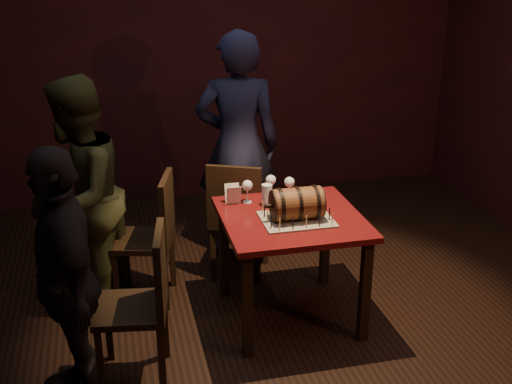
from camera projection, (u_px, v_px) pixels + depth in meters
room_shell at (272, 123)px, 3.82m from camera, size 5.04×5.04×2.80m
pub_table at (291, 231)px, 4.20m from camera, size 0.90×0.90×0.75m
cake_board at (297, 219)px, 4.09m from camera, size 0.45×0.35×0.01m
barrel_cake at (297, 204)px, 4.05m from camera, size 0.38×0.22×0.22m
birthday_candles at (297, 213)px, 4.07m from camera, size 0.40×0.30×0.09m
wine_glass_left at (247, 186)px, 4.33m from camera, size 0.07×0.07×0.16m
wine_glass_mid at (271, 181)px, 4.43m from camera, size 0.07×0.07×0.16m
wine_glass_right at (289, 183)px, 4.39m from camera, size 0.07×0.07×0.16m
pint_of_ale at (267, 196)px, 4.30m from camera, size 0.07×0.07×0.15m
menu_card at (233, 195)px, 4.33m from camera, size 0.10×0.05×0.13m
chair_back at (237, 214)px, 4.76m from camera, size 0.53×0.53×0.93m
chair_left_rear at (154, 231)px, 4.47m from camera, size 0.49×0.49×0.93m
chair_left_front at (145, 298)px, 3.64m from camera, size 0.46×0.46×0.93m
person_back at (238, 146)px, 5.04m from camera, size 0.73×0.55×1.82m
person_left_rear at (79, 198)px, 4.28m from camera, size 0.87×0.97×1.63m
person_left_front at (65, 280)px, 3.38m from camera, size 0.54×0.93×1.49m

